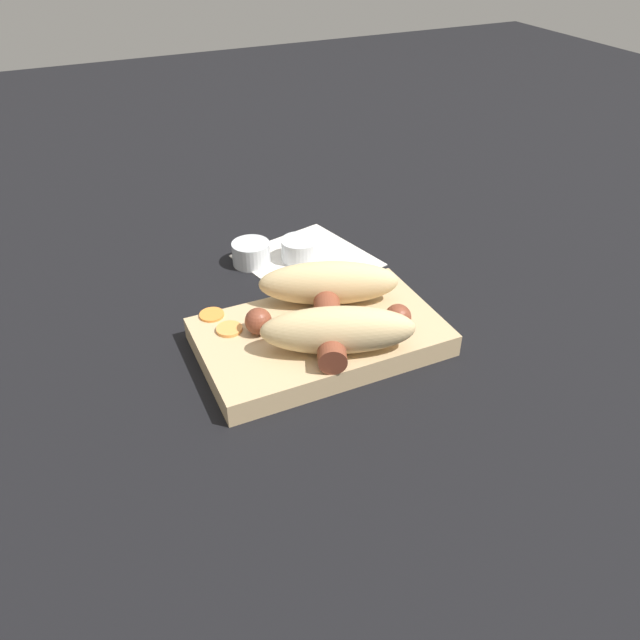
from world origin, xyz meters
The scene contains 8 objects.
ground_plane centered at (0.00, 0.00, 0.00)m, with size 3.00×3.00×0.00m, color black.
food_tray centered at (0.00, 0.00, 0.01)m, with size 0.27×0.16×0.03m.
bread_roll centered at (-0.01, 0.00, 0.05)m, with size 0.20×0.19×0.05m.
sausage centered at (-0.01, 0.01, 0.04)m, with size 0.17×0.15×0.03m.
pickled_veggies centered at (0.10, -0.05, 0.03)m, with size 0.05×0.07×0.00m.
napkin centered at (-0.07, -0.19, 0.00)m, with size 0.19×0.19×0.00m.
condiment_cup_near centered at (-0.06, -0.19, 0.01)m, with size 0.05×0.05×0.03m.
condiment_cup_far centered at (0.01, -0.21, 0.01)m, with size 0.05×0.05×0.03m.
Camera 1 is at (0.24, 0.51, 0.44)m, focal length 35.00 mm.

